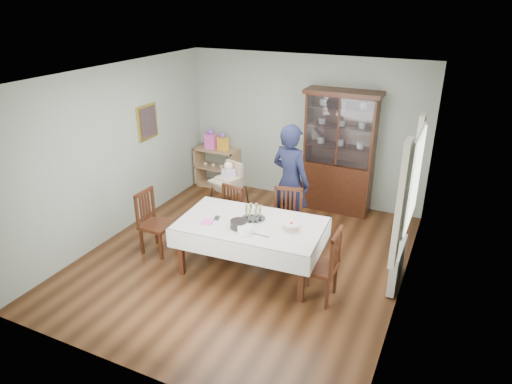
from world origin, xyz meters
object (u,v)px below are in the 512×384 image
Objects in this scene: chair_end_right at (319,278)px; champagne_tray at (253,215)px; woman at (290,182)px; high_chair at (229,198)px; chair_far_right at (285,235)px; sideboard at (217,167)px; birthday_cake at (291,227)px; gift_bag_orange at (223,142)px; chair_end_left at (157,234)px; dining_table at (251,246)px; chair_far_left at (227,227)px; china_cabinet at (339,151)px; gift_bag_pink at (210,140)px.

chair_end_right is 1.25m from champagne_tray.
chair_end_right is 0.54× the size of woman.
high_chair is 1.54m from champagne_tray.
chair_end_right is (0.82, -0.87, 0.00)m from chair_far_right.
chair_end_right is at bearing -15.97° from high_chair.
birthday_cake reaches higher than sideboard.
gift_bag_orange is at bearing 134.20° from birthday_cake.
dining_table is at bearing -84.12° from chair_end_left.
gift_bag_orange is at bearing 130.10° from chair_far_left.
china_cabinet is at bearing 77.41° from champagne_tray.
champagne_tray reaches higher than sideboard.
china_cabinet is 2.34m from gift_bag_orange.
woman is at bearing -31.95° from sideboard.
woman is at bearing 94.15° from chair_far_right.
woman is 1.21m from high_chair.
chair_end_left is at bearing -167.26° from chair_far_right.
chair_end_right is at bearing -41.77° from sideboard.
chair_far_left is at bearing -54.22° from gift_bag_pink.
gift_bag_pink is (-0.12, -0.02, 0.58)m from sideboard.
champagne_tray is (1.97, -2.41, 0.42)m from sideboard.
chair_end_left is at bearing -175.15° from dining_table.
china_cabinet reaches higher than chair_far_left.
high_chair reaches higher than chair_far_left.
champagne_tray is at bearing -50.85° from sideboard.
gift_bag_orange is (-2.40, 2.47, 0.16)m from birthday_cake.
birthday_cake is (0.06, -2.46, -0.32)m from china_cabinet.
birthday_cake is 0.65× the size of gift_bag_pink.
woman is 1.13m from champagne_tray.
gift_bag_orange reaches higher than chair_far_left.
chair_far_right is at bearing -41.56° from gift_bag_orange.
high_chair is (-1.26, 0.56, 0.13)m from chair_far_right.
dining_table is 3.32m from gift_bag_pink.
champagne_tray is 3.18m from gift_bag_pink.
chair_end_left is at bearing 56.94° from woman.
chair_end_right is (1.08, -0.21, -0.09)m from dining_table.
gift_bag_pink is 0.28m from gift_bag_orange.
gift_bag_orange reaches higher than dining_table.
china_cabinet is at bearing -0.03° from gift_bag_pink.
woman reaches higher than chair_end_left.
gift_bag_pink is at bearing -180.00° from gift_bag_orange.
champagne_tray is at bearing 173.16° from birthday_cake.
chair_end_left is (0.45, -2.65, -0.11)m from sideboard.
chair_far_left is at bearing 175.28° from chair_far_right.
champagne_tray is 3.00m from gift_bag_orange.
chair_far_right is 0.54× the size of woman.
chair_end_left is 2.43× the size of gift_bag_pink.
chair_end_right is 4.02m from gift_bag_orange.
chair_far_right is 1.20m from chair_end_right.
chair_far_left is at bearing -46.74° from high_chair.
chair_far_right is (2.24, -1.86, -0.10)m from sideboard.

